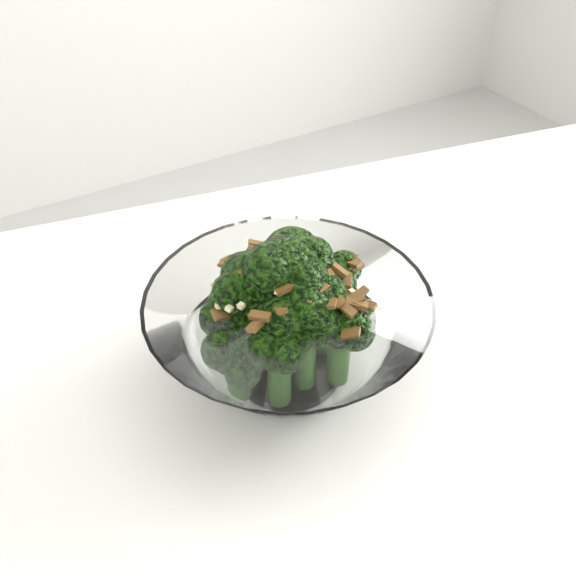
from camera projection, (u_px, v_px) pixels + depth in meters
table at (508, 440)px, 0.59m from camera, size 1.32×1.00×0.75m
broccoli_dish at (287, 327)px, 0.52m from camera, size 0.23×0.23×0.14m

